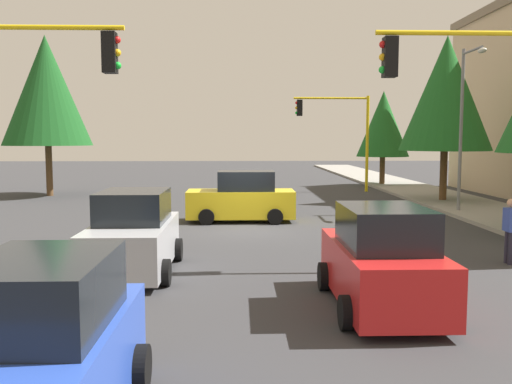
# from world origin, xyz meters

# --- Properties ---
(ground_plane) EXTENTS (120.00, 120.00, 0.00)m
(ground_plane) POSITION_xyz_m (0.00, 0.00, 0.00)
(ground_plane) COLOR #353538
(sidewalk_kerb) EXTENTS (80.00, 4.00, 0.15)m
(sidewalk_kerb) POSITION_xyz_m (-5.00, 10.50, 0.07)
(sidewalk_kerb) COLOR gray
(sidewalk_kerb) RESTS_ON ground
(lane_arrow_near) EXTENTS (2.40, 1.10, 1.10)m
(lane_arrow_near) POSITION_xyz_m (11.51, -3.00, 0.01)
(lane_arrow_near) COLOR silver
(lane_arrow_near) RESTS_ON ground
(traffic_signal_far_left) EXTENTS (0.36, 4.59, 5.80)m
(traffic_signal_far_left) POSITION_xyz_m (-14.00, 5.72, 4.09)
(traffic_signal_far_left) COLOR yellow
(traffic_signal_far_left) RESTS_ON ground
(traffic_signal_near_left) EXTENTS (0.36, 4.59, 5.92)m
(traffic_signal_near_left) POSITION_xyz_m (6.00, 5.73, 4.18)
(traffic_signal_near_left) COLOR yellow
(traffic_signal_near_left) RESTS_ON ground
(traffic_signal_near_right) EXTENTS (0.36, 4.59, 6.00)m
(traffic_signal_near_right) POSITION_xyz_m (6.00, -5.75, 4.23)
(traffic_signal_near_right) COLOR yellow
(traffic_signal_near_right) RESTS_ON ground
(street_lamp_curbside) EXTENTS (2.15, 0.28, 7.00)m
(street_lamp_curbside) POSITION_xyz_m (-3.61, 9.20, 4.35)
(street_lamp_curbside) COLOR slate
(street_lamp_curbside) RESTS_ON ground
(tree_opposite_side) EXTENTS (4.87, 4.87, 8.92)m
(tree_opposite_side) POSITION_xyz_m (-12.00, -11.00, 5.87)
(tree_opposite_side) COLOR brown
(tree_opposite_side) RESTS_ON ground
(tree_roadside_mid) EXTENTS (4.53, 4.53, 8.30)m
(tree_roadside_mid) POSITION_xyz_m (-8.00, 10.00, 5.45)
(tree_roadside_mid) COLOR brown
(tree_roadside_mid) RESTS_ON ground
(tree_roadside_far) EXTENTS (3.53, 3.53, 6.43)m
(tree_roadside_far) POSITION_xyz_m (-18.00, 9.50, 4.20)
(tree_roadside_far) COLOR brown
(tree_roadside_far) RESTS_ON ground
(car_yellow) EXTENTS (2.02, 4.17, 1.98)m
(car_yellow) POSITION_xyz_m (-2.00, -0.18, 0.90)
(car_yellow) COLOR yellow
(car_yellow) RESTS_ON ground
(car_red) EXTENTS (4.00, 2.01, 1.98)m
(car_red) POSITION_xyz_m (9.23, 2.42, 0.90)
(car_red) COLOR red
(car_red) RESTS_ON ground
(car_silver) EXTENTS (4.08, 2.09, 1.98)m
(car_silver) POSITION_xyz_m (6.19, -2.86, 0.90)
(car_silver) COLOR #B2B5BA
(car_silver) RESTS_ON ground
(car_blue) EXTENTS (3.93, 1.93, 1.98)m
(car_blue) POSITION_xyz_m (13.76, -2.43, 0.90)
(car_blue) COLOR blue
(car_blue) RESTS_ON ground
(pedestrian_crossing) EXTENTS (0.40, 0.24, 1.70)m
(pedestrian_crossing) POSITION_xyz_m (5.61, 6.69, 0.91)
(pedestrian_crossing) COLOR #262638
(pedestrian_crossing) RESTS_ON ground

